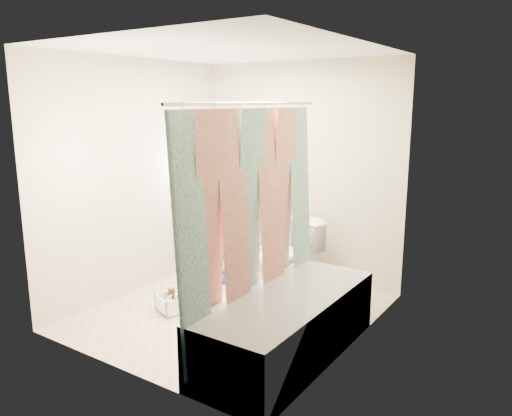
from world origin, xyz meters
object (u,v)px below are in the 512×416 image
Objects in this scene: plumber at (226,210)px; cleaning_caddy at (171,305)px; bathtub at (287,324)px; toilet at (287,256)px.

cleaning_caddy is (0.10, -1.02, -0.72)m from plumber.
bathtub is at bearing 22.87° from plumber.
bathtub reaches higher than cleaning_caddy.
cleaning_caddy is (-1.33, 0.10, -0.19)m from bathtub.
plumber reaches higher than bathtub.
toilet reaches higher than bathtub.
plumber is 1.25m from cleaning_caddy.
toilet is 0.85m from plumber.
bathtub is 5.22× the size of cleaning_caddy.
toilet is 0.47× the size of plumber.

